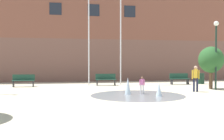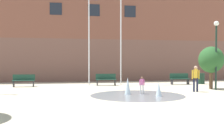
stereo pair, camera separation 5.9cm
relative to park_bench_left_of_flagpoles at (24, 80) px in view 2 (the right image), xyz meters
name	(u,v)px [view 2 (the right image)]	position (x,y,z in m)	size (l,w,h in m)	color
ground_plane	(144,114)	(5.71, -11.51, -0.48)	(100.00, 100.00, 0.00)	#BCB299
library_building	(91,37)	(5.71, 7.44, 3.99)	(36.00, 6.05, 8.93)	brown
splash_fountain	(138,91)	(6.96, -6.42, -0.26)	(5.11, 5.11, 0.96)	gray
park_bench_left_of_flagpoles	(24,80)	(0.00, 0.00, 0.00)	(1.60, 0.44, 0.91)	#28282D
park_bench_center	(106,79)	(6.18, 0.07, 0.00)	(1.60, 0.44, 0.91)	#28282D
park_bench_under_right_flagpole	(180,79)	(12.26, -0.11, 0.00)	(1.60, 0.44, 0.91)	#28282D
adult_watching	(196,77)	(10.89, -5.37, 0.45)	(0.50, 0.39, 1.59)	#1E233D
child_running	(142,84)	(7.33, -5.87, 0.10)	(0.31, 0.24, 0.99)	silver
flagpole_left	(89,34)	(4.92, 0.53, 3.57)	(0.80, 0.10, 7.60)	silver
flagpole_right	(121,33)	(7.50, 0.53, 3.71)	(0.80, 0.10, 7.89)	silver
lamp_post_right_lane	(216,46)	(12.71, -4.60, 2.40)	(0.32, 0.32, 4.49)	#192D23
trash_can	(201,79)	(14.30, 0.12, -0.03)	(0.56, 0.56, 0.90)	#193323
street_tree_near_building	(211,60)	(12.77, -3.94, 1.49)	(1.67, 1.67, 2.87)	brown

